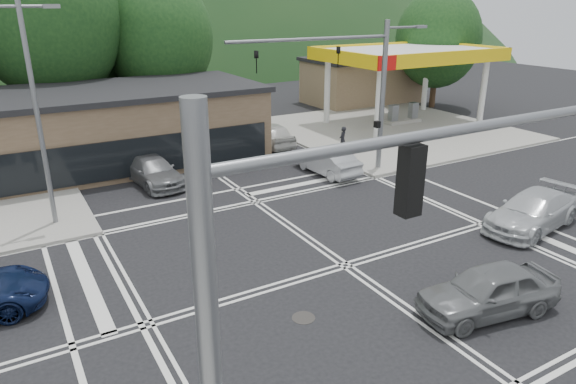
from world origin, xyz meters
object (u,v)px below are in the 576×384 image
car_grey_center (488,290)px  car_queue_b (270,134)px  car_northbound (153,171)px  car_silver_east (533,211)px  car_queue_a (327,161)px  pedestrian (343,140)px

car_grey_center → car_queue_b: (3.32, 20.06, 0.04)m
car_grey_center → car_queue_b: size_ratio=0.96×
car_northbound → car_silver_east: bearing=-54.0°
car_queue_b → car_silver_east: bearing=104.0°
car_grey_center → car_queue_a: bearing=176.1°
car_queue_b → pedestrian: 4.94m
car_queue_a → pedestrian: pedestrian is taller
car_northbound → car_grey_center: bearing=-78.3°
car_grey_center → car_queue_b: bearing=-179.5°
car_grey_center → car_northbound: 17.45m
car_grey_center → car_queue_a: 13.93m
car_silver_east → car_grey_center: bearing=-73.2°
car_grey_center → car_silver_east: car_grey_center is taller
car_silver_east → car_northbound: 17.92m
car_silver_east → car_northbound: size_ratio=1.08×
car_grey_center → car_northbound: (-5.36, 16.60, -0.06)m
car_grey_center → car_northbound: bearing=-152.2°
car_northbound → pedestrian: bearing=-9.2°
car_silver_east → pedestrian: pedestrian is taller
car_grey_center → pedestrian: pedestrian is taller
car_queue_a → car_northbound: bearing=-22.9°
car_queue_a → car_queue_b: bearing=-93.4°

